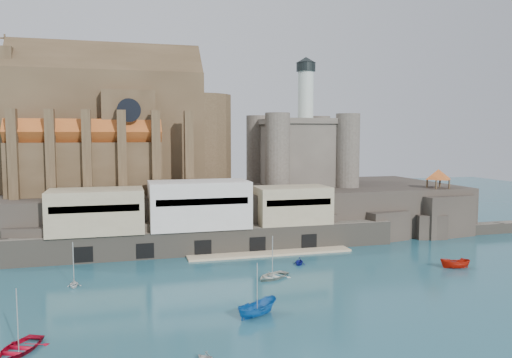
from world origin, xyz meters
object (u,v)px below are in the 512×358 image
at_px(castle_keep, 300,148).
at_px(boat_2, 257,316).
at_px(pavilion, 438,175).
at_px(church, 118,131).
at_px(boat_0, 19,351).

height_order(castle_keep, boat_2, castle_keep).
xyz_separation_m(pavilion, boat_2, (-50.43, -37.09, -12.73)).
relative_size(church, boat_0, 7.65).
bearing_deg(church, castle_keep, -1.11).
bearing_deg(pavilion, boat_0, -152.04).
distance_m(pavilion, boat_0, 86.82).
xyz_separation_m(castle_keep, boat_2, (-24.50, -52.17, -18.31)).
xyz_separation_m(pavilion, boat_0, (-75.86, -40.27, -12.73)).
relative_size(pavilion, boat_2, 1.11).
distance_m(boat_0, boat_2, 25.63).
distance_m(castle_keep, boat_0, 76.76).
distance_m(castle_keep, pavilion, 30.50).
distance_m(church, castle_keep, 40.39).
distance_m(church, pavilion, 68.65).
height_order(pavilion, boat_0, pavilion).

